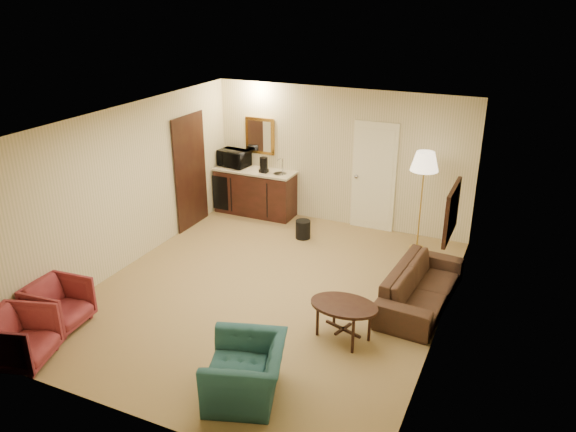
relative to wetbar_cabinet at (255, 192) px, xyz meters
name	(u,v)px	position (x,y,z in m)	size (l,w,h in m)	color
ground	(269,291)	(1.65, -2.72, -0.46)	(6.00, 6.00, 0.00)	#997B4D
room_walls	(285,168)	(1.55, -1.95, 1.26)	(5.02, 6.01, 2.61)	beige
wetbar_cabinet	(255,192)	(0.00, 0.00, 0.00)	(1.64, 0.58, 0.92)	#3A1712
sofa	(422,280)	(3.80, -2.15, -0.07)	(1.97, 0.58, 0.77)	black
teal_armchair	(245,363)	(2.45, -4.92, -0.04)	(0.97, 0.63, 0.85)	#214D54
rose_chair_near	(58,302)	(-0.50, -4.72, -0.10)	(0.69, 0.65, 0.71)	maroon
rose_chair_far	(19,336)	(-0.32, -5.52, -0.09)	(0.72, 0.67, 0.74)	maroon
coffee_table	(343,321)	(3.07, -3.42, -0.21)	(0.88, 0.60, 0.51)	black
floor_lamp	(421,202)	(3.35, -0.32, 0.42)	(0.47, 0.47, 1.77)	#B4943C
waste_bin	(303,229)	(1.35, -0.72, -0.29)	(0.27, 0.27, 0.34)	black
microwave	(234,156)	(-0.50, 0.06, 0.66)	(0.60, 0.33, 0.40)	black
coffee_maker	(264,165)	(0.23, -0.06, 0.61)	(0.16, 0.16, 0.30)	black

